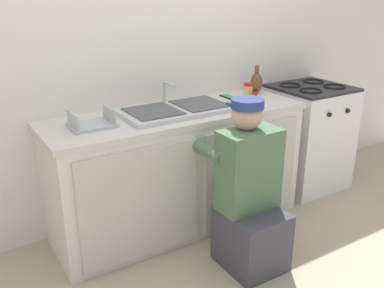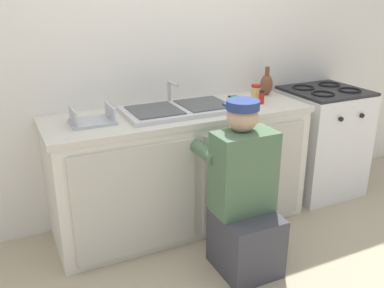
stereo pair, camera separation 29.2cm
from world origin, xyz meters
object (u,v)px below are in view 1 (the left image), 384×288
object	(u,v)px
vase_decorative	(256,82)
dish_rack_tray	(92,123)
sink_double_basin	(177,109)
cell_phone	(228,97)
condiment_jar	(248,91)
spice_bottle_red	(255,95)
stove_range	(307,136)
plumber_person	(249,200)

from	to	relation	value
vase_decorative	dish_rack_tray	bearing A→B (deg)	-174.27
sink_double_basin	cell_phone	world-z (taller)	sink_double_basin
sink_double_basin	condiment_jar	xyz separation A→B (m)	(0.65, 0.01, 0.05)
spice_bottle_red	cell_phone	bearing A→B (deg)	111.34
stove_range	dish_rack_tray	xyz separation A→B (m)	(-1.96, -0.01, 0.46)
dish_rack_tray	cell_phone	xyz separation A→B (m)	(1.18, 0.16, -0.02)
dish_rack_tray	condiment_jar	xyz separation A→B (m)	(1.27, 0.02, 0.04)
stove_range	spice_bottle_red	distance (m)	0.85
stove_range	vase_decorative	distance (m)	0.74
vase_decorative	condiment_jar	world-z (taller)	vase_decorative
plumber_person	vase_decorative	xyz separation A→B (m)	(0.70, 0.81, 0.52)
stove_range	plumber_person	distance (m)	1.38
plumber_person	condiment_jar	xyz separation A→B (m)	(0.51, 0.68, 0.50)
sink_double_basin	spice_bottle_red	world-z (taller)	sink_double_basin
dish_rack_tray	condiment_jar	world-z (taller)	condiment_jar
plumber_person	sink_double_basin	bearing A→B (deg)	101.44
stove_range	sink_double_basin	bearing A→B (deg)	179.91
dish_rack_tray	vase_decorative	bearing A→B (deg)	5.73
cell_phone	vase_decorative	size ratio (longest dim) A/B	0.61
sink_double_basin	cell_phone	bearing A→B (deg)	14.95
vase_decorative	spice_bottle_red	bearing A→B (deg)	-131.82
spice_bottle_red	condiment_jar	world-z (taller)	condiment_jar
sink_double_basin	condiment_jar	world-z (taller)	sink_double_basin
dish_rack_tray	cell_phone	distance (m)	1.19
sink_double_basin	dish_rack_tray	xyz separation A→B (m)	(-0.62, -0.01, 0.01)
stove_range	condiment_jar	distance (m)	0.85
vase_decorative	stove_range	bearing A→B (deg)	-15.31
dish_rack_tray	vase_decorative	distance (m)	1.46
spice_bottle_red	condiment_jar	xyz separation A→B (m)	(0.01, 0.09, 0.01)
plumber_person	dish_rack_tray	world-z (taller)	plumber_person
cell_phone	vase_decorative	distance (m)	0.29
plumber_person	condiment_jar	world-z (taller)	plumber_person
stove_range	plumber_person	xyz separation A→B (m)	(-1.20, -0.67, -0.00)
stove_range	spice_bottle_red	size ratio (longest dim) A/B	8.88
cell_phone	condiment_jar	xyz separation A→B (m)	(0.09, -0.14, 0.06)
cell_phone	vase_decorative	bearing A→B (deg)	-2.26
sink_double_basin	vase_decorative	distance (m)	0.85
stove_range	spice_bottle_red	bearing A→B (deg)	-173.98
dish_rack_tray	plumber_person	bearing A→B (deg)	-41.07
cell_phone	condiment_jar	bearing A→B (deg)	-55.64
spice_bottle_red	stove_range	bearing A→B (deg)	6.02
spice_bottle_red	condiment_jar	size ratio (longest dim) A/B	0.82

